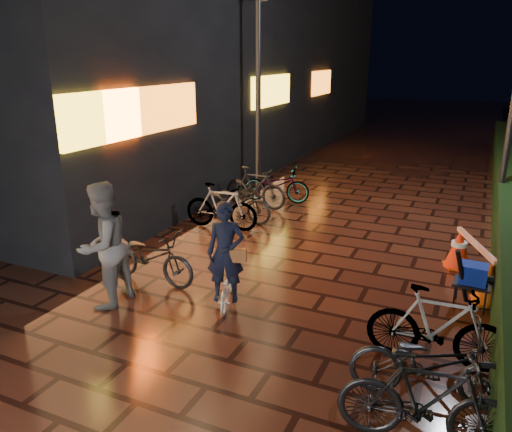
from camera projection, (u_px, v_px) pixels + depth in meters
The scene contains 10 objects.
ground at pixel (248, 339), 6.67m from camera, with size 80.00×80.00×0.00m, color #381911.
hedge at pixel (510, 190), 12.15m from camera, with size 0.70×20.00×1.00m, color black.
bystander_person at pixel (103, 245), 7.33m from camera, with size 0.93×0.72×1.91m, color #5B5B5E.
storefront_block at pixel (151, 31), 18.99m from camera, with size 12.09×22.00×9.00m.
lamp_post_sf at pixel (258, 85), 12.92m from camera, with size 0.50×0.15×5.24m.
cyclist at pixel (227, 268), 7.42m from camera, with size 0.73×1.20×1.63m.
traffic_barrier at pixel (473, 263), 8.21m from camera, with size 1.04×1.77×0.73m.
cart_assembly at pixel (472, 276), 7.38m from camera, with size 0.56×0.54×0.98m.
parked_bikes_storefront at pixel (234, 204), 11.06m from camera, with size 2.05×6.08×1.01m.
parked_bikes_hedge at pixel (432, 361), 5.36m from camera, with size 1.80×2.11×1.01m.
Camera 1 is at (2.52, -5.27, 3.62)m, focal length 35.00 mm.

